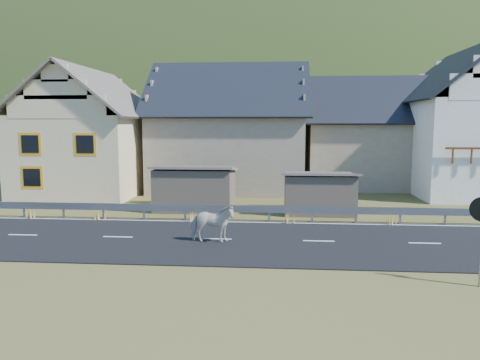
{
  "coord_description": "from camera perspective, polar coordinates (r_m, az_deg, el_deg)",
  "views": [
    {
      "loc": [
        2.42,
        -17.89,
        4.61
      ],
      "look_at": [
        0.81,
        1.5,
        2.21
      ],
      "focal_mm": 35.0,
      "sensor_mm": 36.0,
      "label": 1
    }
  ],
  "objects": [
    {
      "name": "road",
      "position": [
        18.63,
        -2.88,
        -7.25
      ],
      "size": [
        60.0,
        7.0,
        0.04
      ],
      "primitive_type": "cube",
      "color": "black",
      "rests_on": "ground"
    },
    {
      "name": "house_white",
      "position": [
        34.29,
        26.49,
        7.05
      ],
      "size": [
        8.8,
        10.8,
        9.7
      ],
      "color": "white",
      "rests_on": "ground"
    },
    {
      "name": "house_cream",
      "position": [
        32.37,
        -17.93,
        6.24
      ],
      "size": [
        7.8,
        9.8,
        8.3
      ],
      "color": "beige",
      "rests_on": "ground"
    },
    {
      "name": "house_stone_b",
      "position": [
        35.51,
        15.52,
        6.17
      ],
      "size": [
        9.8,
        8.8,
        8.1
      ],
      "color": "gray",
      "rests_on": "ground"
    },
    {
      "name": "guardrail",
      "position": [
        22.08,
        -1.62,
        -3.54
      ],
      "size": [
        28.1,
        0.09,
        0.75
      ],
      "color": "#93969B",
      "rests_on": "ground"
    },
    {
      "name": "house_stone_a",
      "position": [
        33.07,
        -1.2,
        7.07
      ],
      "size": [
        10.8,
        9.8,
        8.9
      ],
      "color": "gray",
      "rests_on": "ground"
    },
    {
      "name": "ground",
      "position": [
        18.64,
        -2.88,
        -7.31
      ],
      "size": [
        160.0,
        160.0,
        0.0
      ],
      "primitive_type": "plane",
      "color": "#46481E",
      "rests_on": "ground"
    },
    {
      "name": "conifer_patch",
      "position": [
        140.2,
        -19.59,
        7.2
      ],
      "size": [
        76.0,
        50.0,
        28.0
      ],
      "primitive_type": "ellipsoid",
      "color": "black",
      "rests_on": "ground"
    },
    {
      "name": "horse",
      "position": [
        17.99,
        -3.45,
        -5.3
      ],
      "size": [
        0.79,
        1.74,
        1.47
      ],
      "primitive_type": "imported",
      "rotation": [
        0.0,
        0.0,
        1.57
      ],
      "color": "beige",
      "rests_on": "road"
    },
    {
      "name": "mountain",
      "position": [
        199.43,
        5.45,
        -0.09
      ],
      "size": [
        440.0,
        280.0,
        260.0
      ],
      "primitive_type": "ellipsoid",
      "color": "#263D17",
      "rests_on": "ground"
    },
    {
      "name": "shed_right",
      "position": [
        24.25,
        9.62,
        -1.63
      ],
      "size": [
        3.8,
        2.9,
        2.2
      ],
      "primitive_type": "cube",
      "color": "brown",
      "rests_on": "ground"
    },
    {
      "name": "shed_left",
      "position": [
        25.04,
        -5.47,
        -1.07
      ],
      "size": [
        4.3,
        3.3,
        2.4
      ],
      "primitive_type": "cube",
      "color": "brown",
      "rests_on": "ground"
    },
    {
      "name": "lane_markings",
      "position": [
        18.62,
        -2.88,
        -7.18
      ],
      "size": [
        60.0,
        6.6,
        0.01
      ],
      "primitive_type": "cube",
      "color": "silver",
      "rests_on": "road"
    }
  ]
}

